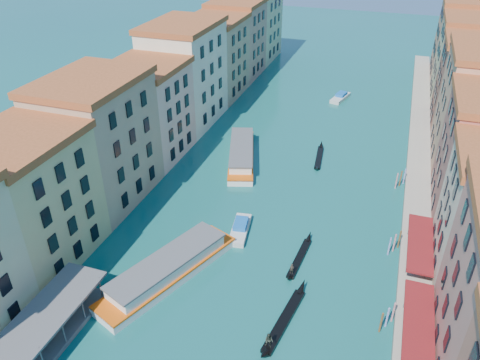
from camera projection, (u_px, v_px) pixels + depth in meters
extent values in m
cube|color=tan|center=(29.00, 204.00, 59.49)|extent=(12.00, 15.00, 17.00)
cube|color=brown|center=(11.00, 141.00, 54.81)|extent=(12.80, 15.40, 1.00)
cube|color=tan|center=(99.00, 143.00, 71.89)|extent=(12.00, 17.00, 19.00)
cube|color=brown|center=(89.00, 81.00, 66.70)|extent=(12.80, 17.40, 1.00)
cube|color=#E1AA92|center=(149.00, 113.00, 85.07)|extent=(12.00, 14.00, 16.50)
cube|color=brown|center=(144.00, 66.00, 80.52)|extent=(12.80, 14.40, 1.00)
cube|color=beige|center=(185.00, 76.00, 97.08)|extent=(12.00, 18.00, 20.00)
cube|color=brown|center=(182.00, 25.00, 91.62)|extent=(12.80, 18.40, 1.00)
cube|color=tan|center=(215.00, 59.00, 111.47)|extent=(12.00, 16.00, 17.50)
cube|color=brown|center=(214.00, 19.00, 106.66)|extent=(12.80, 16.40, 1.00)
cube|color=tan|center=(237.00, 41.00, 123.73)|extent=(12.00, 15.00, 18.50)
cube|color=brown|center=(237.00, 2.00, 118.66)|extent=(12.80, 15.40, 1.00)
cube|color=tan|center=(255.00, 26.00, 136.52)|extent=(12.00, 17.00, 19.00)
cube|color=tan|center=(478.00, 111.00, 81.54)|extent=(12.00, 18.00, 20.00)
cube|color=brown|center=(469.00, 86.00, 95.52)|extent=(12.00, 15.00, 17.50)
cube|color=tan|center=(465.00, 62.00, 107.78)|extent=(12.00, 16.00, 18.50)
cube|color=brown|center=(476.00, 19.00, 102.71)|extent=(12.80, 16.40, 1.00)
cube|color=#AD7353|center=(461.00, 42.00, 120.85)|extent=(12.00, 17.00, 19.50)
cube|color=brown|center=(471.00, 0.00, 115.52)|extent=(12.80, 17.40, 1.00)
cube|color=#9F9180|center=(418.00, 167.00, 83.85)|extent=(4.00, 140.00, 1.00)
cube|color=maroon|center=(419.00, 332.00, 48.97)|extent=(3.20, 15.30, 0.25)
cylinder|color=#565658|center=(404.00, 304.00, 54.26)|extent=(0.12, 0.12, 3.00)
cube|color=maroon|center=(420.00, 243.00, 61.49)|extent=(3.20, 12.60, 0.25)
cylinder|color=#565658|center=(406.00, 270.00, 59.27)|extent=(0.12, 0.12, 3.00)
cylinder|color=#565658|center=(408.00, 231.00, 66.06)|extent=(0.12, 0.12, 3.00)
cube|color=#565658|center=(49.00, 337.00, 51.69)|extent=(5.00, 16.00, 0.60)
cube|color=#565658|center=(43.00, 317.00, 50.02)|extent=(5.40, 16.40, 0.30)
cylinder|color=brown|center=(381.00, 323.00, 52.09)|extent=(0.24, 0.24, 3.20)
cylinder|color=brown|center=(387.00, 318.00, 52.74)|extent=(0.24, 0.24, 3.20)
cylinder|color=brown|center=(393.00, 313.00, 53.38)|extent=(0.24, 0.24, 3.20)
cylinder|color=brown|center=(389.00, 247.00, 63.41)|extent=(0.24, 0.24, 3.20)
cylinder|color=brown|center=(394.00, 244.00, 64.05)|extent=(0.24, 0.24, 3.20)
cylinder|color=brown|center=(399.00, 240.00, 64.69)|extent=(0.24, 0.24, 3.20)
cylinder|color=brown|center=(396.00, 182.00, 77.95)|extent=(0.24, 0.24, 3.20)
cylinder|color=brown|center=(400.00, 179.00, 78.59)|extent=(0.24, 0.24, 3.20)
cylinder|color=brown|center=(404.00, 177.00, 79.23)|extent=(0.24, 0.24, 3.20)
cylinder|color=brown|center=(2.00, 354.00, 48.63)|extent=(0.24, 0.24, 3.20)
cylinder|color=brown|center=(29.00, 325.00, 51.86)|extent=(0.24, 0.24, 3.20)
cylinder|color=brown|center=(52.00, 300.00, 55.09)|extent=(0.24, 0.24, 3.20)
cube|color=white|center=(169.00, 273.00, 59.98)|extent=(11.87, 20.96, 1.24)
cube|color=white|center=(168.00, 266.00, 59.28)|extent=(9.88, 16.92, 1.65)
cube|color=#565658|center=(168.00, 260.00, 58.77)|extent=(10.36, 17.51, 0.26)
cube|color=#DA540C|center=(169.00, 270.00, 59.68)|extent=(11.92, 20.98, 0.26)
cube|color=white|center=(241.00, 157.00, 86.94)|extent=(9.86, 19.58, 1.15)
cube|color=white|center=(241.00, 151.00, 86.30)|extent=(8.25, 15.78, 1.53)
cube|color=#565658|center=(241.00, 146.00, 85.82)|extent=(8.67, 16.32, 0.24)
cube|color=#DA540C|center=(241.00, 154.00, 86.67)|extent=(9.90, 19.59, 0.24)
cube|color=black|center=(299.00, 258.00, 63.13)|extent=(1.66, 8.36, 0.42)
cone|color=black|center=(309.00, 237.00, 66.57)|extent=(0.97, 1.91, 1.55)
cone|color=black|center=(289.00, 279.00, 59.38)|extent=(0.95, 1.59, 1.37)
imported|color=#2C251E|center=(292.00, 269.00, 59.88)|extent=(0.61, 0.43, 1.59)
cube|color=black|center=(284.00, 321.00, 53.80)|extent=(2.75, 10.25, 0.51)
cone|color=black|center=(302.00, 287.00, 57.86)|extent=(1.35, 2.40, 1.90)
cone|color=black|center=(263.00, 355.00, 49.35)|extent=(1.29, 2.01, 1.67)
imported|color=#282F25|center=(269.00, 341.00, 49.93)|extent=(1.05, 0.87, 1.95)
cube|color=black|center=(319.00, 158.00, 87.41)|extent=(1.92, 8.66, 0.43)
cone|color=black|center=(321.00, 145.00, 91.20)|extent=(1.05, 2.00, 1.61)
cone|color=black|center=(317.00, 169.00, 83.30)|extent=(1.02, 1.67, 1.41)
cube|color=beige|center=(240.00, 230.00, 68.15)|extent=(3.34, 7.49, 0.83)
cube|color=#155EB1|center=(241.00, 224.00, 68.21)|extent=(2.31, 3.35, 0.72)
cube|color=beige|center=(340.00, 98.00, 112.69)|extent=(4.07, 7.78, 0.85)
cube|color=#155EB1|center=(341.00, 94.00, 112.69)|extent=(2.63, 3.56, 0.74)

